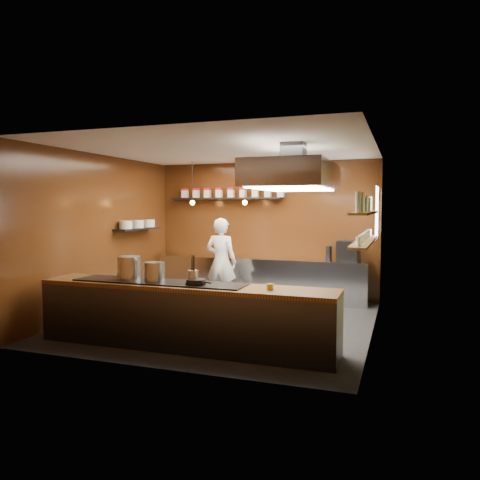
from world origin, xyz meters
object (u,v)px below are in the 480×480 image
at_px(extractor_hood, 293,175).
at_px(stockpot_small, 155,272).
at_px(espresso_machine, 348,251).
at_px(chef, 221,262).
at_px(stockpot_large, 129,268).

height_order(extractor_hood, stockpot_small, extractor_hood).
distance_m(stockpot_small, espresso_machine, 4.44).
height_order(extractor_hood, espresso_machine, extractor_hood).
relative_size(extractor_hood, stockpot_small, 6.74).
distance_m(espresso_machine, chef, 2.61).
relative_size(stockpot_large, chef, 0.20).
bearing_deg(chef, stockpot_small, 94.80).
bearing_deg(stockpot_large, extractor_hood, 27.45).
xyz_separation_m(extractor_hood, espresso_machine, (0.58, 2.55, -1.39)).
distance_m(extractor_hood, chef, 2.97).
relative_size(extractor_hood, chef, 1.12).
distance_m(extractor_hood, stockpot_large, 2.87).
height_order(stockpot_small, chef, chef).
relative_size(extractor_hood, espresso_machine, 4.74).
distance_m(stockpot_large, stockpot_small, 0.47).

